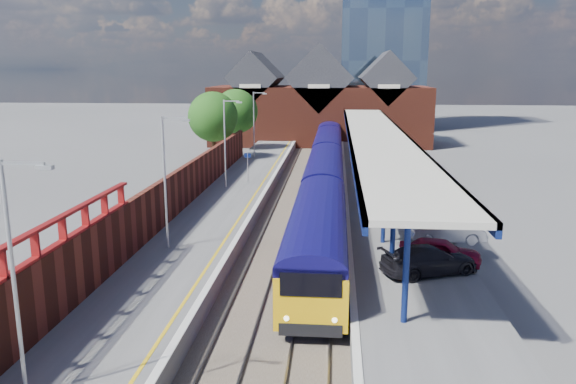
# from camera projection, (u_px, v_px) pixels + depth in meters

# --- Properties ---
(ground) EXTENTS (240.00, 240.00, 0.00)m
(ground) POSITION_uv_depth(u_px,v_px,m) (310.00, 181.00, 52.95)
(ground) COLOR #5B5B5E
(ground) RESTS_ON ground
(ballast_bed) EXTENTS (6.00, 76.00, 0.06)m
(ballast_bed) POSITION_uv_depth(u_px,v_px,m) (304.00, 206.00, 43.21)
(ballast_bed) COLOR #473D33
(ballast_bed) RESTS_ON ground
(rails) EXTENTS (4.51, 76.00, 0.14)m
(rails) POSITION_uv_depth(u_px,v_px,m) (304.00, 205.00, 43.19)
(rails) COLOR slate
(rails) RESTS_ON ground
(left_platform) EXTENTS (5.00, 76.00, 1.00)m
(left_platform) POSITION_uv_depth(u_px,v_px,m) (234.00, 199.00, 43.57)
(left_platform) COLOR #565659
(left_platform) RESTS_ON ground
(right_platform) EXTENTS (6.00, 76.00, 1.00)m
(right_platform) POSITION_uv_depth(u_px,v_px,m) (383.00, 202.00, 42.61)
(right_platform) COLOR #565659
(right_platform) RESTS_ON ground
(coping_left) EXTENTS (0.30, 76.00, 0.05)m
(coping_left) POSITION_uv_depth(u_px,v_px,m) (264.00, 193.00, 43.26)
(coping_left) COLOR silver
(coping_left) RESTS_ON left_platform
(coping_right) EXTENTS (0.30, 76.00, 0.05)m
(coping_right) POSITION_uv_depth(u_px,v_px,m) (346.00, 194.00, 42.74)
(coping_right) COLOR silver
(coping_right) RESTS_ON right_platform
(yellow_line) EXTENTS (0.14, 76.00, 0.01)m
(yellow_line) POSITION_uv_depth(u_px,v_px,m) (256.00, 193.00, 43.32)
(yellow_line) COLOR yellow
(yellow_line) RESTS_ON left_platform
(train) EXTENTS (2.88, 65.91, 3.45)m
(train) POSITION_uv_depth(u_px,v_px,m) (327.00, 159.00, 52.70)
(train) COLOR #0F0B4F
(train) RESTS_ON ground
(canopy) EXTENTS (4.50, 52.00, 4.48)m
(canopy) POSITION_uv_depth(u_px,v_px,m) (377.00, 136.00, 43.54)
(canopy) COLOR navy
(canopy) RESTS_ON right_platform
(lamp_post_a) EXTENTS (1.48, 0.18, 7.00)m
(lamp_post_a) POSITION_uv_depth(u_px,v_px,m) (17.00, 267.00, 15.43)
(lamp_post_a) COLOR #A5A8AA
(lamp_post_a) RESTS_ON left_platform
(lamp_post_b) EXTENTS (1.48, 0.18, 7.00)m
(lamp_post_b) POSITION_uv_depth(u_px,v_px,m) (167.00, 175.00, 29.05)
(lamp_post_b) COLOR #A5A8AA
(lamp_post_b) RESTS_ON left_platform
(lamp_post_c) EXTENTS (1.48, 0.18, 7.00)m
(lamp_post_c) POSITION_uv_depth(u_px,v_px,m) (226.00, 138.00, 44.63)
(lamp_post_c) COLOR #A5A8AA
(lamp_post_c) RESTS_ON left_platform
(lamp_post_d) EXTENTS (1.48, 0.18, 7.00)m
(lamp_post_d) POSITION_uv_depth(u_px,v_px,m) (255.00, 120.00, 60.20)
(lamp_post_d) COLOR #A5A8AA
(lamp_post_d) RESTS_ON left_platform
(platform_sign) EXTENTS (0.55, 0.08, 2.50)m
(platform_sign) POSITION_uv_depth(u_px,v_px,m) (248.00, 163.00, 46.95)
(platform_sign) COLOR #A5A8AA
(platform_sign) RESTS_ON left_platform
(brick_wall) EXTENTS (0.35, 50.00, 3.86)m
(brick_wall) POSITION_uv_depth(u_px,v_px,m) (177.00, 191.00, 37.08)
(brick_wall) COLOR #5B2318
(brick_wall) RESTS_ON left_platform
(station_building) EXTENTS (30.00, 12.12, 13.78)m
(station_building) POSITION_uv_depth(u_px,v_px,m) (320.00, 105.00, 79.04)
(station_building) COLOR #5B2318
(station_building) RESTS_ON ground
(glass_tower) EXTENTS (14.20, 14.20, 40.30)m
(glass_tower) POSITION_uv_depth(u_px,v_px,m) (383.00, 11.00, 96.47)
(glass_tower) COLOR slate
(glass_tower) RESTS_ON ground
(tree_near) EXTENTS (5.20, 5.20, 8.10)m
(tree_near) POSITION_uv_depth(u_px,v_px,m) (214.00, 118.00, 58.42)
(tree_near) COLOR #382314
(tree_near) RESTS_ON ground
(tree_far) EXTENTS (5.20, 5.20, 8.10)m
(tree_far) POSITION_uv_depth(u_px,v_px,m) (237.00, 113.00, 66.12)
(tree_far) COLOR #382314
(tree_far) RESTS_ON ground
(parked_car_red) EXTENTS (4.14, 2.19, 1.34)m
(parked_car_red) POSITION_uv_depth(u_px,v_px,m) (440.00, 252.00, 27.21)
(parked_car_red) COLOR maroon
(parked_car_red) RESTS_ON right_platform
(parked_car_silver) EXTENTS (4.24, 1.86, 1.35)m
(parked_car_silver) POSITION_uv_depth(u_px,v_px,m) (447.00, 230.00, 30.79)
(parked_car_silver) COLOR silver
(parked_car_silver) RESTS_ON right_platform
(parked_car_dark) EXTENTS (5.02, 3.57, 1.35)m
(parked_car_dark) POSITION_uv_depth(u_px,v_px,m) (429.00, 260.00, 26.05)
(parked_car_dark) COLOR black
(parked_car_dark) RESTS_ON right_platform
(parked_car_blue) EXTENTS (4.94, 2.61, 1.32)m
(parked_car_blue) POSITION_uv_depth(u_px,v_px,m) (405.00, 186.00, 42.49)
(parked_car_blue) COLOR navy
(parked_car_blue) RESTS_ON right_platform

